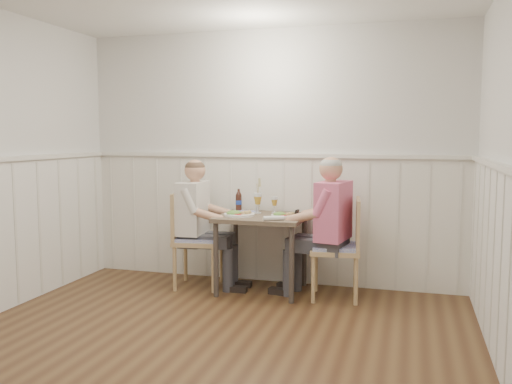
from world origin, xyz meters
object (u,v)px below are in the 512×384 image
at_px(dining_table, 262,226).
at_px(diner_cream, 197,233).
at_px(chair_right, 342,244).
at_px(grass_vase, 257,196).
at_px(chair_left, 193,236).
at_px(man_in_pink, 329,239).
at_px(beer_bottle, 239,201).

distance_m(dining_table, diner_cream, 0.68).
xyz_separation_m(chair_right, diner_cream, (-1.45, -0.01, 0.04)).
height_order(chair_right, grass_vase, grass_vase).
relative_size(chair_left, man_in_pink, 0.71).
distance_m(chair_left, diner_cream, 0.05).
bearing_deg(diner_cream, man_in_pink, -1.14).
xyz_separation_m(chair_left, man_in_pink, (1.37, -0.02, 0.05)).
distance_m(chair_right, grass_vase, 1.01).
bearing_deg(dining_table, man_in_pink, -4.67).
relative_size(dining_table, grass_vase, 2.28).
bearing_deg(beer_bottle, man_in_pink, -18.00).
distance_m(chair_left, grass_vase, 0.76).
bearing_deg(chair_right, man_in_pink, -164.90).
relative_size(dining_table, diner_cream, 0.63).
xyz_separation_m(chair_right, beer_bottle, (-1.10, 0.29, 0.34)).
distance_m(chair_right, chair_left, 1.49).
bearing_deg(diner_cream, chair_right, 0.22).
xyz_separation_m(diner_cream, beer_bottle, (0.35, 0.29, 0.30)).
distance_m(dining_table, grass_vase, 0.38).
relative_size(chair_left, diner_cream, 0.73).
relative_size(chair_right, beer_bottle, 4.19).
distance_m(diner_cream, grass_vase, 0.71).
bearing_deg(dining_table, chair_left, -177.58).
bearing_deg(grass_vase, chair_right, -15.96).
distance_m(man_in_pink, beer_bottle, 1.07).
distance_m(beer_bottle, grass_vase, 0.22).
xyz_separation_m(man_in_pink, grass_vase, (-0.78, 0.29, 0.35)).
relative_size(chair_right, man_in_pink, 0.70).
xyz_separation_m(man_in_pink, diner_cream, (-1.33, 0.03, -0.02)).
relative_size(chair_left, beer_bottle, 4.24).
height_order(chair_right, man_in_pink, man_in_pink).
xyz_separation_m(dining_table, grass_vase, (-0.11, 0.23, 0.27)).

